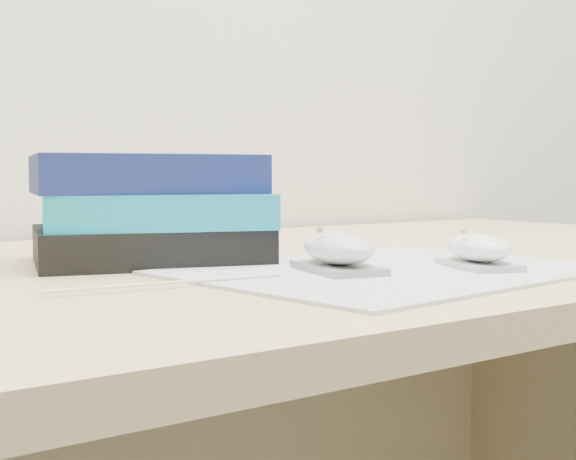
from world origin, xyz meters
TOP-DOWN VIEW (x-y plane):
  - desk at (0.00, 1.64)m, footprint 1.60×0.80m
  - mousepad at (0.01, 1.40)m, footprint 0.42×0.35m
  - mouse_rear at (-0.05, 1.41)m, footprint 0.08×0.12m
  - mouse_front at (0.09, 1.35)m, footprint 0.08×0.11m
  - usb_cable at (-0.22, 1.42)m, footprint 0.21×0.02m
  - book_stack at (-0.14, 1.61)m, footprint 0.28×0.25m

SIDE VIEW (x-z plane):
  - desk at x=0.00m, z-range 0.13..0.86m
  - mousepad at x=0.01m, z-range 0.73..0.73m
  - usb_cable at x=-0.22m, z-range 0.73..0.74m
  - mouse_front at x=0.09m, z-range 0.73..0.77m
  - mouse_rear at x=-0.05m, z-range 0.73..0.77m
  - book_stack at x=-0.14m, z-range 0.73..0.85m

